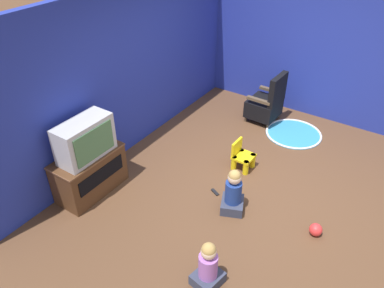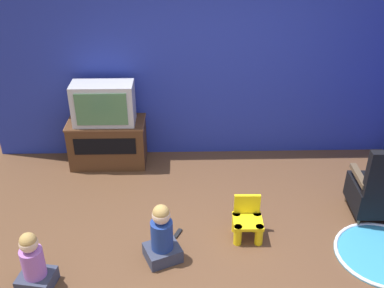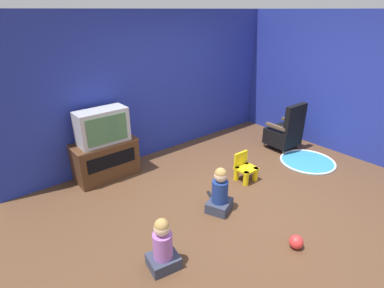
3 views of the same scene
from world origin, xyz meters
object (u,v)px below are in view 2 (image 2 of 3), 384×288
yellow_kid_chair (247,222)px  child_watching_left (162,236)px  tv_cabinet (108,142)px  child_watching_center (33,264)px  television (103,104)px  remote_control (178,233)px  black_armchair (380,190)px

yellow_kid_chair → child_watching_left: 0.95m
tv_cabinet → child_watching_center: bearing=-99.9°
tv_cabinet → television: television is taller
tv_cabinet → remote_control: (0.93, -1.49, -0.31)m
tv_cabinet → television: bearing=-90.0°
tv_cabinet → remote_control: 1.78m
tv_cabinet → remote_control: tv_cabinet is taller
tv_cabinet → child_watching_center: (-0.38, -2.17, -0.05)m
child_watching_left → remote_control: size_ratio=4.24×
yellow_kid_chair → tv_cabinet: bearing=138.6°
television → child_watching_left: bearing=-66.7°
remote_control → child_watching_center: bearing=143.0°
remote_control → television: bearing=57.9°
television → black_armchair: television is taller
yellow_kid_chair → child_watching_center: size_ratio=0.73×
tv_cabinet → child_watching_center: size_ratio=1.61×
television → yellow_kid_chair: (1.66, -1.49, -0.71)m
child_watching_center → remote_control: size_ratio=4.03×
yellow_kid_chair → remote_control: (-0.74, 0.04, -0.17)m
tv_cabinet → remote_control: bearing=-58.1°
television → remote_control: size_ratio=5.00×
black_armchair → yellow_kid_chair: black_armchair is taller
television → black_armchair: 3.42m
tv_cabinet → television: size_ratio=1.30×
child_watching_left → remote_control: 0.47m
black_armchair → child_watching_center: 3.67m
yellow_kid_chair → child_watching_left: (-0.89, -0.32, 0.10)m
child_watching_left → remote_control: (0.15, 0.36, -0.27)m
child_watching_center → remote_control: 1.50m
child_watching_left → television: bearing=90.1°
black_armchair → yellow_kid_chair: bearing=13.1°
black_armchair → remote_control: 2.28m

